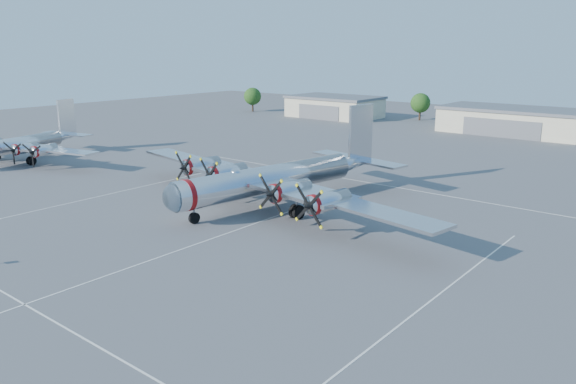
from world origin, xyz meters
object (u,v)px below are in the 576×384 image
Objects in this scene: bomber_west at (22,161)px; main_bomber_b29 at (278,204)px; hangar_center at (513,120)px; hangar_west at (335,106)px; tree_far_west at (253,96)px; tree_west at (420,103)px.

main_bomber_b29 is at bearing -5.94° from bomber_west.
main_bomber_b29 is 48.39m from bomber_west.
hangar_center is at bearing 97.69° from main_bomber_b29.
bomber_west is (-47.97, -6.38, 0.00)m from main_bomber_b29.
hangar_west is 25.36m from tree_far_west.
main_bomber_b29 is (42.10, -72.77, -2.71)m from hangar_west.
hangar_west is at bearing 130.02° from main_bomber_b29.
main_bomber_b29 reaches higher than bomber_west.
tree_far_west reaches higher than hangar_center.
tree_far_west is at bearing -176.76° from hangar_center.
hangar_west is 3.40× the size of tree_far_west.
tree_west is (45.00, 12.00, 0.00)m from tree_far_west.
hangar_west is 0.47× the size of main_bomber_b29.
tree_west is at bearing 59.96° from bomber_west.
tree_west is (-25.00, 8.04, 1.51)m from hangar_center.
main_bomber_b29 is at bearing -74.71° from tree_west.
hangar_center is at bearing -0.00° from hangar_west.
hangar_center is 94.13m from bomber_west.
tree_far_west is 77.69m from bomber_west.
hangar_west is 3.40× the size of tree_west.
main_bomber_b29 is (67.10, -68.80, -4.22)m from tree_far_west.
tree_west reaches higher than main_bomber_b29.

